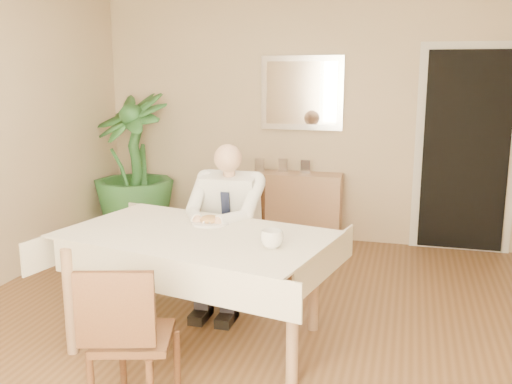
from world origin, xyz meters
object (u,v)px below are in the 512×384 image
(chair_far, at_px, (236,235))
(chair_near, at_px, (127,333))
(seated_man, at_px, (225,220))
(coffee_mug, at_px, (272,239))
(sideboard, at_px, (297,208))
(potted_palm, at_px, (133,166))
(dining_table, at_px, (196,246))

(chair_far, relative_size, chair_near, 1.06)
(seated_man, relative_size, coffee_mug, 9.14)
(seated_man, height_order, sideboard, seated_man)
(chair_near, relative_size, potted_palm, 0.54)
(dining_table, xyz_separation_m, sideboard, (0.20, 2.41, -0.30))
(chair_far, distance_m, seated_man, 0.35)
(coffee_mug, relative_size, sideboard, 0.15)
(chair_far, distance_m, chair_near, 1.76)
(coffee_mug, bearing_deg, dining_table, 163.10)
(dining_table, bearing_deg, sideboard, 97.60)
(chair_far, bearing_deg, coffee_mug, -70.03)
(chair_far, height_order, potted_palm, potted_palm)
(dining_table, height_order, potted_palm, potted_palm)
(dining_table, relative_size, coffee_mug, 14.15)
(dining_table, height_order, chair_far, chair_far)
(chair_far, height_order, coffee_mug, chair_far)
(chair_far, xyz_separation_m, coffee_mug, (0.55, -1.05, 0.31))
(seated_man, bearing_deg, potted_palm, 134.77)
(dining_table, bearing_deg, seated_man, 102.33)
(chair_near, xyz_separation_m, sideboard, (0.25, 3.29, -0.10))
(chair_near, distance_m, potted_palm, 3.40)
(seated_man, bearing_deg, coffee_mug, -54.18)
(chair_near, bearing_deg, seated_man, 71.88)
(dining_table, height_order, chair_near, chair_near)
(potted_palm, bearing_deg, chair_near, -63.64)
(dining_table, xyz_separation_m, coffee_mug, (0.55, -0.17, 0.14))
(dining_table, xyz_separation_m, seated_man, (0.00, 0.59, 0.02))
(chair_far, height_order, seated_man, seated_man)
(dining_table, distance_m, coffee_mug, 0.59)
(dining_table, xyz_separation_m, chair_far, (-0.00, 0.88, -0.18))
(chair_far, distance_m, coffee_mug, 1.22)
(chair_near, height_order, potted_palm, potted_palm)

